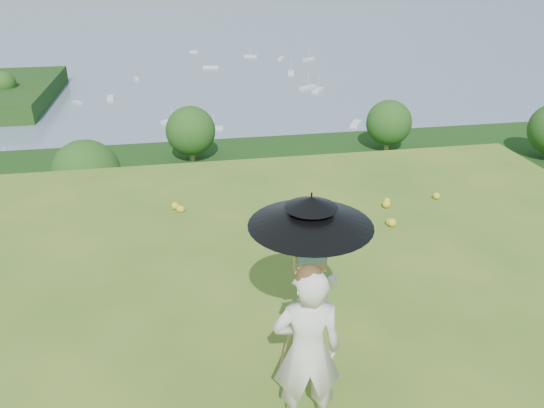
{
  "coord_description": "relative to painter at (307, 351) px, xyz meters",
  "views": [
    {
      "loc": [
        -0.11,
        -3.38,
        3.9
      ],
      "look_at": [
        1.05,
        3.06,
        0.8
      ],
      "focal_mm": 35.0,
      "sensor_mm": 36.0,
      "label": 1
    }
  ],
  "objects": [
    {
      "name": "forest_slope",
      "position": [
        -0.81,
        34.94,
        -29.83
      ],
      "size": [
        140.0,
        56.0,
        22.0
      ],
      "primitive_type": "cube",
      "color": "#0E340E",
      "rests_on": "bay_water"
    },
    {
      "name": "shoreline_tier",
      "position": [
        -0.81,
        74.94,
        -36.83
      ],
      "size": [
        170.0,
        28.0,
        8.0
      ],
      "primitive_type": "cube",
      "color": "slate",
      "rests_on": "bay_water"
    },
    {
      "name": "bay_water",
      "position": [
        -0.81,
        239.94,
        -34.83
      ],
      "size": [
        700.0,
        700.0,
        0.0
      ],
      "primitive_type": "plane",
      "color": "slate",
      "rests_on": "ground"
    },
    {
      "name": "slope_trees",
      "position": [
        -0.81,
        34.94,
        -15.83
      ],
      "size": [
        110.0,
        50.0,
        6.0
      ],
      "primitive_type": null,
      "color": "#195018",
      "rests_on": "forest_slope"
    },
    {
      "name": "harbor_town",
      "position": [
        -0.81,
        74.94,
        -30.33
      ],
      "size": [
        110.0,
        22.0,
        5.0
      ],
      "primitive_type": null,
      "color": "silver",
      "rests_on": "shoreline_tier"
    },
    {
      "name": "moored_boats",
      "position": [
        -13.31,
        160.94,
        -34.48
      ],
      "size": [
        140.0,
        140.0,
        0.7
      ],
      "primitive_type": null,
      "color": "silver",
      "rests_on": "bay_water"
    },
    {
      "name": "painter",
      "position": [
        0.0,
        0.0,
        0.0
      ],
      "size": [
        0.64,
        0.45,
        1.65
      ],
      "primitive_type": "imported",
      "rotation": [
        0.0,
        0.0,
        3.04
      ],
      "color": "white",
      "rests_on": "ground"
    },
    {
      "name": "field_easel",
      "position": [
        0.16,
        0.59,
        -0.04
      ],
      "size": [
        0.6,
        0.6,
        1.56
      ],
      "primitive_type": null,
      "rotation": [
        0.0,
        0.0,
        -0.02
      ],
      "color": "#A68045",
      "rests_on": "ground"
    },
    {
      "name": "sun_umbrella",
      "position": [
        0.16,
        0.62,
        0.83
      ],
      "size": [
        1.18,
        1.18,
        0.74
      ],
      "primitive_type": null,
      "rotation": [
        0.0,
        0.0,
        0.04
      ],
      "color": "black",
      "rests_on": "field_easel"
    },
    {
      "name": "painter_cap",
      "position": [
        0.0,
        0.0,
        0.78
      ],
      "size": [
        0.24,
        0.28,
        0.1
      ],
      "primitive_type": null,
      "rotation": [
        0.0,
        0.0,
        0.05
      ],
      "color": "#C66C74",
      "rests_on": "painter"
    }
  ]
}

